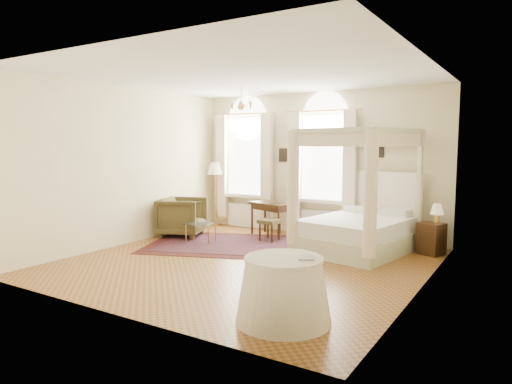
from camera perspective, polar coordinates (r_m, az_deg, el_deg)
ground at (r=8.29m, az=-1.19°, el=-8.72°), size 6.00×6.00×0.00m
room_walls at (r=8.02m, az=-1.22°, el=5.09°), size 6.00×6.00×6.00m
window_left at (r=11.48m, az=-1.36°, el=2.91°), size 1.62×0.27×3.29m
window_right at (r=10.48m, az=8.31°, el=2.55°), size 1.62×0.27×3.29m
chandelier at (r=9.55m, az=-1.85°, el=10.80°), size 0.51×0.45×0.50m
wall_pictures at (r=10.60m, az=7.99°, el=4.77°), size 2.54×0.03×0.39m
canopy_bed at (r=9.18m, az=12.45°, el=-3.95°), size 2.15×2.48×2.39m
nightstand at (r=9.39m, az=21.04°, el=-5.47°), size 0.54×0.52×0.61m
nightstand_lamp at (r=9.33m, az=21.70°, el=-2.16°), size 0.25×0.25×0.36m
writing_desk at (r=10.49m, az=1.96°, el=-1.93°), size 1.14×0.82×0.77m
laptop at (r=10.27m, az=2.47°, el=-1.41°), size 0.30×0.20×0.02m
stool at (r=9.95m, az=1.75°, el=-3.88°), size 0.45×0.45×0.48m
armchair at (r=10.64m, az=-9.21°, el=-3.07°), size 1.26×1.24×0.89m
coffee_table at (r=9.90m, az=-6.93°, el=-4.12°), size 0.69×0.55×0.42m
floor_lamp at (r=11.80m, az=-5.07°, el=2.57°), size 0.42×0.42×1.65m
oriental_rug at (r=9.69m, az=-3.59°, el=-6.54°), size 3.89×3.37×0.01m
side_table at (r=5.54m, az=3.45°, el=-12.14°), size 1.15×1.15×0.78m
book at (r=5.39m, az=5.29°, el=-8.13°), size 0.27×0.30×0.02m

